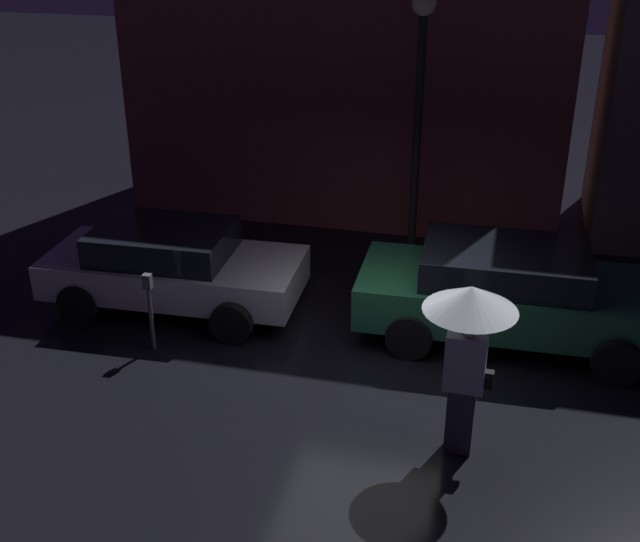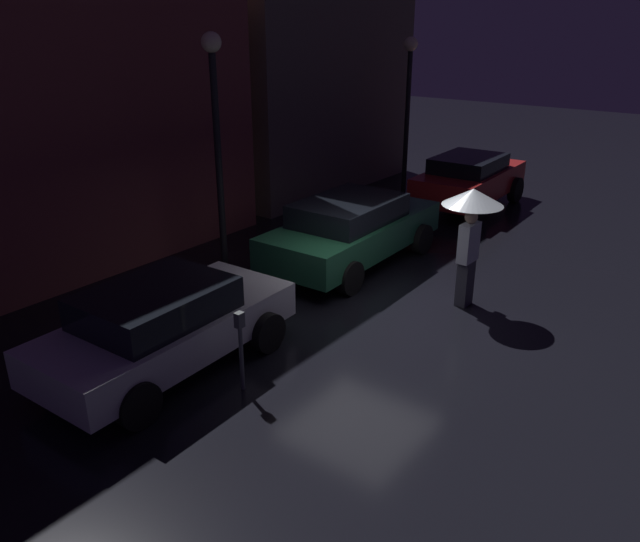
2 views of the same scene
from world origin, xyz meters
TOP-DOWN VIEW (x-y plane):
  - ground_plane at (0.00, 0.00)m, footprint 60.00×60.00m
  - building_facade_left at (-1.61, 6.50)m, footprint 8.49×3.00m
  - parked_car_silver at (-3.36, 1.26)m, footprint 4.06×1.94m
  - parked_car_green at (1.87, 1.52)m, footprint 4.57×2.03m
  - pedestrian_with_umbrella at (1.40, -1.31)m, footprint 1.06×1.06m
  - parking_meter at (-3.13, -0.05)m, footprint 0.12×0.10m
  - street_lamp_near at (0.11, 3.59)m, footprint 0.39×0.39m

SIDE VIEW (x-z plane):
  - ground_plane at x=0.00m, z-range 0.00..0.00m
  - parked_car_silver at x=-3.36m, z-range 0.04..1.39m
  - parking_meter at x=-3.13m, z-range 0.15..1.35m
  - parked_car_green at x=1.87m, z-range 0.05..1.49m
  - pedestrian_with_umbrella at x=1.40m, z-range 0.61..2.80m
  - street_lamp_near at x=0.11m, z-range 0.76..5.44m
  - building_facade_left at x=-1.61m, z-range 0.00..7.72m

